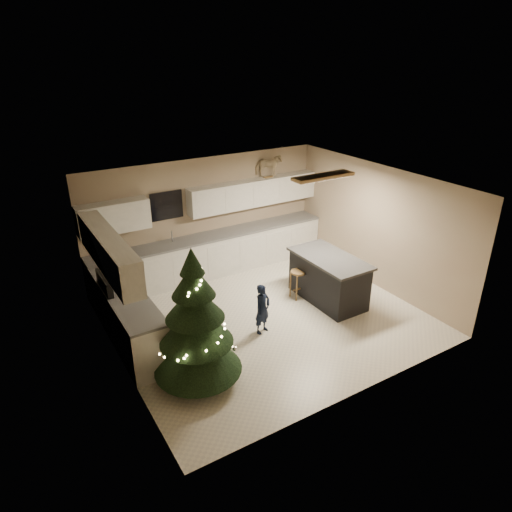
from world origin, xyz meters
The scene contains 8 objects.
ground_plane centered at (0.00, 0.00, 0.00)m, with size 5.50×5.50×0.00m, color beige.
room_shell centered at (0.02, 0.00, 1.75)m, with size 5.52×5.02×2.61m.
cabinetry centered at (-0.91, 1.65, 0.76)m, with size 5.50×3.20×2.00m.
island centered at (1.44, -0.08, 0.48)m, with size 0.90×1.70×0.95m.
bar_stool centered at (0.98, 0.31, 0.45)m, with size 0.31×0.31×0.60m.
christmas_tree centered at (-1.85, -0.98, 0.92)m, with size 1.40×1.35×2.23m.
toddler centered at (-0.31, -0.38, 0.47)m, with size 0.34×0.23×0.94m, color black.
rocking_horse centered at (1.53, 2.33, 2.27)m, with size 0.65×0.49×0.52m.
Camera 1 is at (-4.05, -6.28, 4.69)m, focal length 32.00 mm.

